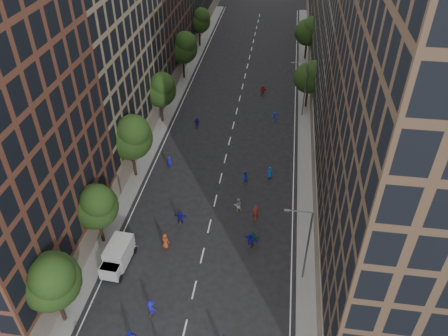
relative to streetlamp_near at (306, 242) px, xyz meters
name	(u,v)px	position (x,y,z in m)	size (l,w,h in m)	color
ground	(233,127)	(-10.37, 28.00, -5.17)	(240.00, 240.00, 0.00)	black
sidewalk_left	(169,99)	(-22.37, 35.50, -5.09)	(4.00, 105.00, 0.15)	slate
sidewalk_right	(310,108)	(1.63, 35.50, -5.09)	(4.00, 105.00, 0.15)	slate
bldg_left_b	(82,22)	(-29.37, 23.00, 11.83)	(14.00, 26.00, 34.00)	#7F6E53
bldg_right_a	(432,115)	(8.63, 3.00, 12.83)	(14.00, 30.00, 36.00)	#4D3929
bldg_right_b	(378,17)	(8.63, 32.00, 11.33)	(14.00, 28.00, 33.00)	#625C51
tree_left_0	(51,280)	(-21.38, -8.15, 0.79)	(5.20, 5.20, 8.83)	black
tree_left_1	(96,205)	(-21.39, 1.86, 0.38)	(4.80, 4.80, 8.21)	black
tree_left_2	(131,136)	(-21.36, 13.83, 1.19)	(5.60, 5.60, 9.45)	black
tree_left_3	(160,89)	(-21.38, 27.85, 0.65)	(5.00, 5.00, 8.58)	black
tree_left_4	(183,47)	(-21.37, 43.84, 0.93)	(5.40, 5.40, 9.08)	black
tree_left_5	(200,20)	(-21.39, 59.86, 0.51)	(4.80, 4.80, 8.33)	black
tree_right_a	(311,76)	(1.02, 35.85, 0.46)	(5.00, 5.00, 8.39)	black
tree_right_b	(309,31)	(1.02, 55.85, 0.79)	(5.20, 5.20, 8.83)	black
streetlamp_near	(306,242)	(0.00, 0.00, 0.00)	(2.64, 0.22, 9.06)	#595B60
streetlamp_far	(304,86)	(0.00, 33.00, 0.00)	(2.64, 0.22, 9.06)	#595B60
cargo_van	(118,256)	(-18.77, -0.93, -3.83)	(2.55, 4.90, 2.53)	#BBBBBD
skater_3	(151,308)	(-13.77, -6.23, -4.30)	(1.13, 0.65, 1.74)	#1416A3
skater_5	(251,240)	(-5.39, 3.67, -4.30)	(1.61, 0.51, 1.74)	#161EB7
skater_6	(165,241)	(-14.50, 2.08, -4.20)	(0.94, 0.61, 1.93)	#973619
skater_7	(255,213)	(-5.25, 7.97, -4.20)	(0.71, 0.47, 1.95)	maroon
skater_8	(238,205)	(-7.40, 8.99, -4.25)	(0.90, 0.70, 1.84)	#B1B1AD
skater_9	(134,245)	(-17.79, 1.28, -4.38)	(1.02, 0.59, 1.58)	#38383C
skater_10	(255,239)	(-4.97, 3.92, -4.29)	(1.03, 0.43, 1.76)	#216E3F
skater_11	(180,217)	(-13.78, 6.13, -4.33)	(1.55, 0.49, 1.67)	#11118D
skater_12	(270,173)	(-4.03, 16.09, -4.39)	(0.76, 0.50, 1.56)	blue
skater_13	(169,163)	(-17.51, 16.22, -4.24)	(0.67, 0.44, 1.85)	#1716BA
skater_14	(245,177)	(-7.18, 14.57, -4.33)	(0.82, 0.64, 1.68)	#1639B6
skater_15	(274,117)	(-4.12, 30.66, -4.39)	(1.00, 0.58, 1.55)	#1425AA
skater_16	(197,123)	(-15.80, 26.94, -4.29)	(1.03, 0.43, 1.77)	#1B1298
skater_17	(263,91)	(-6.56, 39.25, -4.30)	(1.61, 0.51, 1.74)	#A91C1C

